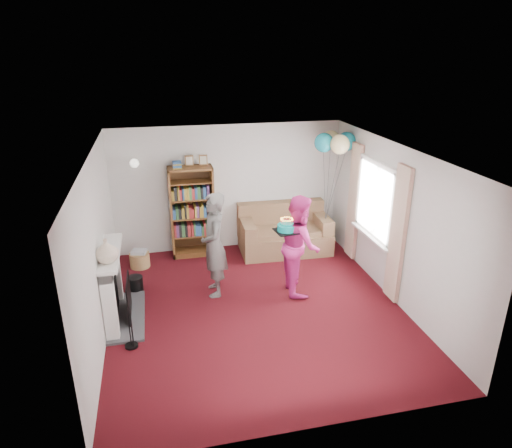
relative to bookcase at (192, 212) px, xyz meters
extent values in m
plane|color=#36080B|center=(0.76, -2.30, -0.87)|extent=(5.00, 5.00, 0.00)
cube|color=silver|center=(0.76, 0.21, 0.38)|extent=(4.50, 0.02, 2.50)
cube|color=silver|center=(-1.50, -2.30, 0.38)|extent=(0.02, 5.00, 2.50)
cube|color=silver|center=(3.02, -2.30, 0.38)|extent=(0.02, 5.00, 2.50)
cube|color=white|center=(0.76, -2.30, 1.63)|extent=(4.50, 5.00, 0.01)
cube|color=#3F3F42|center=(-1.24, -2.10, -0.85)|extent=(0.55, 1.40, 0.04)
cube|color=white|center=(-1.39, -2.65, -0.34)|extent=(0.18, 0.14, 1.06)
cube|color=white|center=(-1.39, -1.55, -0.34)|extent=(0.18, 0.14, 1.06)
cube|color=white|center=(-1.39, -2.10, 0.13)|extent=(0.18, 1.24, 0.16)
cube|color=white|center=(-1.36, -2.10, 0.23)|extent=(0.28, 1.35, 0.05)
cube|color=black|center=(-1.41, -2.10, -0.39)|extent=(0.10, 0.80, 0.86)
cube|color=black|center=(-1.17, -2.10, -0.54)|extent=(0.02, 0.70, 0.60)
cylinder|color=black|center=(-1.14, -2.88, -0.55)|extent=(0.18, 0.18, 0.64)
cylinder|color=black|center=(-1.11, -1.30, -0.74)|extent=(0.26, 0.26, 0.26)
cube|color=white|center=(2.97, -1.70, 1.20)|extent=(0.08, 1.30, 0.08)
cube|color=white|center=(2.97, -1.70, -0.05)|extent=(0.08, 1.30, 0.08)
cube|color=white|center=(3.00, -1.70, 0.58)|extent=(0.01, 1.15, 1.20)
cube|color=white|center=(2.94, -1.70, -0.08)|extent=(0.14, 1.32, 0.04)
cube|color=beige|center=(2.96, -2.52, 0.28)|extent=(0.07, 0.38, 2.20)
cube|color=beige|center=(2.96, -0.88, 0.28)|extent=(0.07, 0.38, 2.20)
cylinder|color=gold|center=(-0.99, 0.15, 1.03)|extent=(0.04, 0.12, 0.04)
sphere|color=white|center=(-0.99, 0.06, 1.01)|extent=(0.16, 0.16, 0.16)
cube|color=#472B14|center=(0.00, 0.16, 0.01)|extent=(0.84, 0.04, 1.77)
cube|color=brown|center=(-0.40, -0.03, 0.01)|extent=(0.04, 0.42, 1.77)
cube|color=brown|center=(0.40, -0.03, 0.01)|extent=(0.04, 0.42, 1.77)
cube|color=brown|center=(0.00, -0.03, 0.88)|extent=(0.84, 0.42, 0.04)
cube|color=brown|center=(0.00, -0.03, -0.82)|extent=(0.84, 0.42, 0.10)
cube|color=brown|center=(0.00, -0.03, -0.45)|extent=(0.76, 0.38, 0.03)
cube|color=brown|center=(0.00, -0.03, -0.08)|extent=(0.76, 0.38, 0.02)
cube|color=brown|center=(0.00, -0.03, 0.29)|extent=(0.76, 0.38, 0.02)
cube|color=brown|center=(0.00, -0.03, 0.62)|extent=(0.76, 0.38, 0.02)
cube|color=maroon|center=(-0.23, -0.05, 0.96)|extent=(0.16, 0.22, 0.12)
cube|color=brown|center=(0.00, 0.02, 1.01)|extent=(0.16, 0.02, 0.20)
cube|color=brown|center=(0.26, 0.02, 1.01)|extent=(0.16, 0.02, 0.20)
cube|color=brown|center=(1.80, -0.30, -0.67)|extent=(1.77, 0.94, 0.42)
cube|color=brown|center=(1.80, 0.05, -0.30)|extent=(1.77, 0.24, 0.73)
cube|color=brown|center=(1.03, -0.30, -0.46)|extent=(0.24, 0.89, 0.57)
cube|color=brown|center=(2.57, -0.30, -0.46)|extent=(0.24, 0.89, 0.57)
cube|color=brown|center=(1.40, -0.38, -0.43)|extent=(0.75, 0.64, 0.12)
cube|color=brown|center=(2.20, -0.38, -0.43)|extent=(0.75, 0.64, 0.12)
cylinder|color=olive|center=(-1.05, -0.39, -0.74)|extent=(0.37, 0.37, 0.28)
cube|color=beige|center=(-1.05, -0.39, -0.57)|extent=(0.26, 0.20, 0.06)
imported|color=black|center=(0.20, -1.65, 0.00)|extent=(0.44, 0.65, 1.75)
imported|color=#D42A84|center=(1.59, -1.85, -0.04)|extent=(0.70, 0.86, 1.67)
cube|color=black|center=(1.34, -1.93, 0.25)|extent=(0.36, 0.36, 0.02)
cylinder|color=#0C8E8C|center=(1.34, -1.93, 0.31)|extent=(0.30, 0.30, 0.10)
cylinder|color=#0C8E8C|center=(1.34, -1.93, 0.37)|extent=(0.22, 0.22, 0.04)
cylinder|color=#D55F72|center=(1.43, -1.93, 0.41)|extent=(0.01, 0.01, 0.09)
sphere|color=orange|center=(1.43, -1.93, 0.46)|extent=(0.02, 0.02, 0.02)
cylinder|color=#D55F72|center=(1.42, -1.89, 0.41)|extent=(0.01, 0.01, 0.09)
sphere|color=orange|center=(1.42, -1.89, 0.46)|extent=(0.02, 0.02, 0.02)
cylinder|color=#D55F72|center=(1.40, -1.86, 0.41)|extent=(0.01, 0.01, 0.09)
sphere|color=orange|center=(1.40, -1.86, 0.46)|extent=(0.02, 0.02, 0.02)
cylinder|color=#D55F72|center=(1.37, -1.84, 0.41)|extent=(0.01, 0.01, 0.09)
sphere|color=orange|center=(1.37, -1.84, 0.46)|extent=(0.02, 0.02, 0.02)
cylinder|color=#D55F72|center=(1.33, -1.84, 0.41)|extent=(0.01, 0.01, 0.09)
sphere|color=orange|center=(1.33, -1.84, 0.46)|extent=(0.02, 0.02, 0.02)
cylinder|color=#D55F72|center=(1.29, -1.85, 0.41)|extent=(0.01, 0.01, 0.09)
sphere|color=orange|center=(1.29, -1.85, 0.46)|extent=(0.02, 0.02, 0.02)
cylinder|color=#D55F72|center=(1.27, -1.88, 0.41)|extent=(0.01, 0.01, 0.09)
sphere|color=orange|center=(1.27, -1.88, 0.46)|extent=(0.02, 0.02, 0.02)
cylinder|color=#D55F72|center=(1.25, -1.91, 0.41)|extent=(0.01, 0.01, 0.09)
sphere|color=orange|center=(1.25, -1.91, 0.46)|extent=(0.02, 0.02, 0.02)
cylinder|color=#D55F72|center=(1.25, -1.95, 0.41)|extent=(0.01, 0.01, 0.09)
sphere|color=orange|center=(1.25, -1.95, 0.46)|extent=(0.02, 0.02, 0.02)
cylinder|color=#D55F72|center=(1.27, -1.98, 0.41)|extent=(0.01, 0.01, 0.09)
sphere|color=orange|center=(1.27, -1.98, 0.46)|extent=(0.02, 0.02, 0.02)
cylinder|color=#D55F72|center=(1.29, -2.01, 0.41)|extent=(0.01, 0.01, 0.09)
sphere|color=orange|center=(1.29, -2.01, 0.46)|extent=(0.02, 0.02, 0.02)
cylinder|color=#D55F72|center=(1.33, -2.02, 0.41)|extent=(0.01, 0.01, 0.09)
sphere|color=orange|center=(1.33, -2.02, 0.46)|extent=(0.02, 0.02, 0.02)
cylinder|color=#D55F72|center=(1.37, -2.01, 0.41)|extent=(0.01, 0.01, 0.09)
sphere|color=orange|center=(1.37, -2.01, 0.46)|extent=(0.02, 0.02, 0.02)
cylinder|color=#D55F72|center=(1.40, -2.00, 0.41)|extent=(0.01, 0.01, 0.09)
sphere|color=orange|center=(1.40, -2.00, 0.46)|extent=(0.02, 0.02, 0.02)
cylinder|color=#D55F72|center=(1.42, -1.97, 0.41)|extent=(0.01, 0.01, 0.09)
sphere|color=orange|center=(1.42, -1.97, 0.46)|extent=(0.02, 0.02, 0.02)
sphere|color=#3F3F3F|center=(2.57, -0.50, -0.19)|extent=(0.02, 0.02, 0.02)
sphere|color=teal|center=(2.88, -0.52, 1.35)|extent=(0.36, 0.36, 0.36)
sphere|color=beige|center=(2.66, -0.30, 1.35)|extent=(0.36, 0.36, 0.36)
sphere|color=teal|center=(2.44, -0.52, 1.35)|extent=(0.36, 0.36, 0.36)
sphere|color=beige|center=(2.66, -0.74, 1.35)|extent=(0.36, 0.36, 0.36)
imported|color=beige|center=(-1.36, -2.45, 0.42)|extent=(0.32, 0.32, 0.34)
camera|label=1|loc=(-0.62, -8.38, 3.02)|focal=32.00mm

